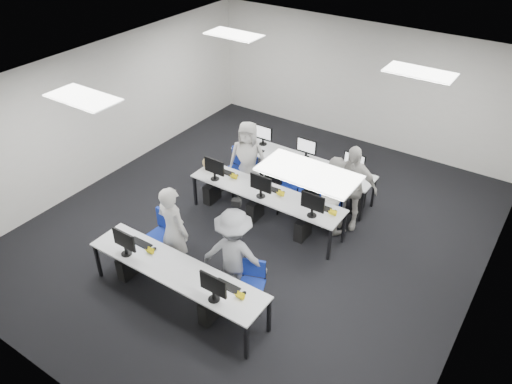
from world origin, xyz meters
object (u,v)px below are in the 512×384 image
Objects in this scene: chair_5 at (251,175)px; chair_6 at (295,191)px; chair_3 at (290,198)px; student_1 at (333,193)px; desk_mid at (266,194)px; chair_0 at (161,246)px; student_2 at (248,158)px; student_3 at (350,187)px; chair_1 at (252,293)px; chair_2 at (234,180)px; student_0 at (173,231)px; desk_front at (176,271)px; chair_4 at (328,212)px; photographer at (234,254)px; chair_7 at (331,205)px.

chair_5 is 1.14m from chair_6.
student_1 is (0.95, -0.03, 0.50)m from chair_3.
desk_mid is at bearing 44.45° from student_1.
chair_3 is 1.05× the size of chair_5.
student_2 is (0.04, 2.70, 0.52)m from chair_0.
student_3 is at bearing -16.18° from student_2.
chair_1 is 0.83× the size of chair_2.
chair_6 is 1.21m from student_2.
student_3 reaches higher than chair_6.
chair_6 is 0.55× the size of student_0.
desk_front is 3.40m from student_1.
student_2 is at bearing -175.85° from chair_4.
student_0 is 1.04× the size of photographer.
chair_2 is (-0.19, 2.51, 0.01)m from chair_0.
chair_7 is at bearing -112.57° from student_0.
chair_0 is 3.70m from student_3.
chair_4 reaches higher than desk_front.
student_0 reaches higher than chair_3.
chair_3 is 0.57× the size of student_1.
chair_2 reaches higher than chair_0.
desk_front is at bearing -101.71° from chair_4.
chair_6 is at bearing 158.37° from chair_7.
chair_5 is at bearing 94.52° from chair_0.
chair_5 is at bearing 136.08° from desk_mid.
desk_front is 3.59× the size of chair_3.
chair_0 is at bearing -116.09° from desk_mid.
chair_2 is 0.56× the size of student_3.
student_2 is (-1.93, -0.14, 0.53)m from chair_7.
chair_1 is at bearing -173.06° from student_0.
chair_3 is 0.52× the size of student_0.
chair_4 reaches higher than chair_1.
student_2 is (-1.08, -0.18, 0.52)m from chair_6.
student_1 is 2.56m from photographer.
chair_6 is at bearing 85.96° from chair_1.
chair_1 is 2.76m from chair_3.
chair_3 is at bearing 70.46° from chair_0.
chair_2 is 1.10× the size of chair_3.
photographer is (1.18, 0.12, -0.04)m from student_0.
student_1 reaches higher than chair_4.
chair_6 is at bearing -98.32° from photographer.
chair_7 is at bearing 18.69° from chair_2.
chair_5 is 0.60m from student_2.
student_3 reaches higher than chair_5.
student_1 is at bearing 11.74° from chair_2.
student_2 is at bearing -162.34° from chair_6.
desk_mid is 3.38× the size of chair_7.
student_1 reaches higher than chair_6.
chair_6 is 1.34m from student_3.
chair_1 is 0.47× the size of student_3.
chair_0 reaches higher than chair_6.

